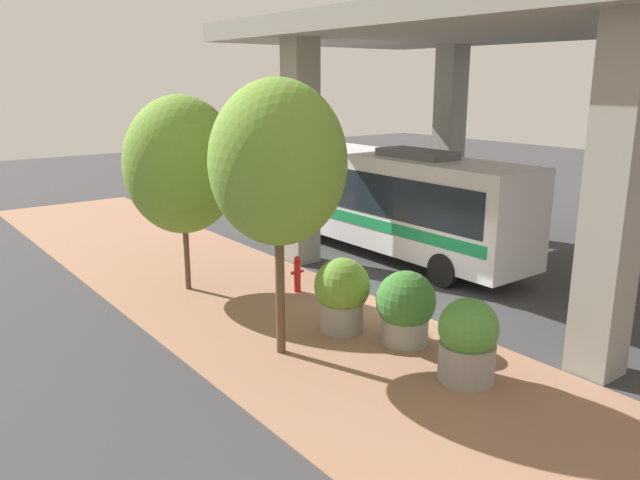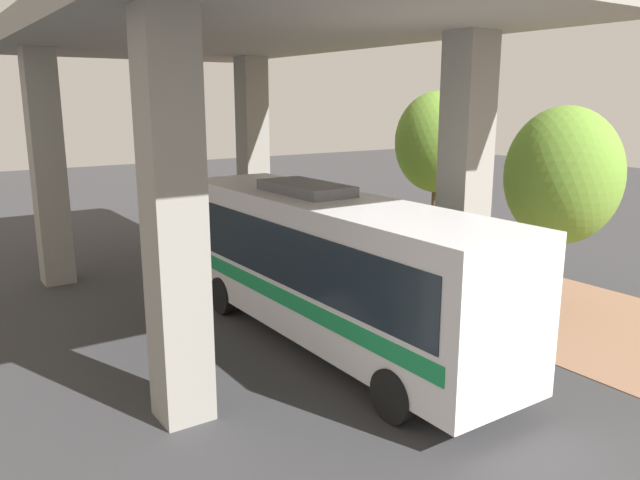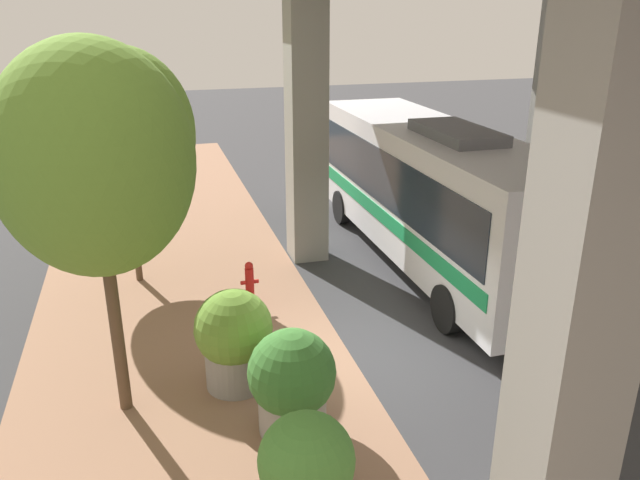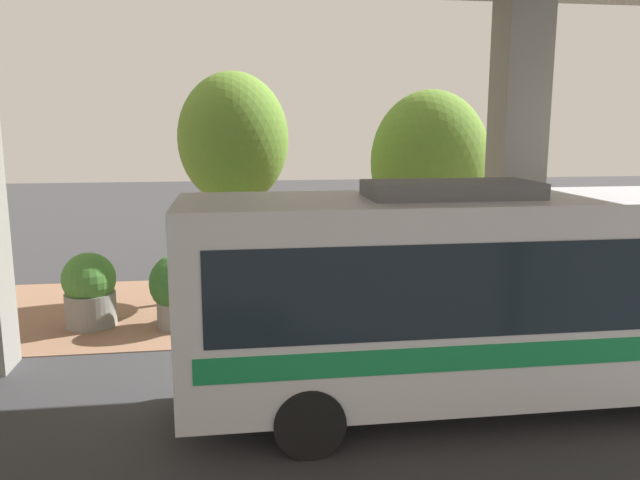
# 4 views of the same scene
# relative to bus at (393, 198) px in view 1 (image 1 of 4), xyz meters

# --- Properties ---
(ground_plane) EXTENTS (80.00, 80.00, 0.00)m
(ground_plane) POSITION_rel_bus_xyz_m (-3.33, -3.81, -2.00)
(ground_plane) COLOR #38383A
(ground_plane) RESTS_ON ground
(sidewalk_strip) EXTENTS (6.00, 40.00, 0.02)m
(sidewalk_strip) POSITION_rel_bus_xyz_m (-6.33, -3.81, -1.99)
(sidewalk_strip) COLOR #936B51
(sidewalk_strip) RESTS_ON ground
(overpass) EXTENTS (9.40, 18.28, 7.68)m
(overpass) POSITION_rel_bus_xyz_m (0.67, -3.81, 4.69)
(overpass) COLOR gray
(overpass) RESTS_ON ground
(bus) EXTENTS (2.58, 10.30, 3.69)m
(bus) POSITION_rel_bus_xyz_m (0.00, 0.00, 0.00)
(bus) COLOR silver
(bus) RESTS_ON ground
(fire_hydrant) EXTENTS (0.40, 0.19, 1.07)m
(fire_hydrant) POSITION_rel_bus_xyz_m (-4.80, -1.19, -1.46)
(fire_hydrant) COLOR red
(fire_hydrant) RESTS_ON ground
(planter_front) EXTENTS (1.19, 1.19, 1.71)m
(planter_front) POSITION_rel_bus_xyz_m (-5.20, -7.57, -1.15)
(planter_front) COLOR gray
(planter_front) RESTS_ON ground
(planter_middle) EXTENTS (1.33, 1.33, 1.80)m
(planter_middle) POSITION_rel_bus_xyz_m (-5.56, -4.10, -1.06)
(planter_middle) COLOR gray
(planter_middle) RESTS_ON ground
(planter_back) EXTENTS (1.36, 1.36, 1.71)m
(planter_back) POSITION_rel_bus_xyz_m (-4.90, -5.55, -1.13)
(planter_back) COLOR gray
(planter_back) RESTS_ON ground
(street_tree_near) EXTENTS (3.15, 3.15, 5.47)m
(street_tree_near) POSITION_rel_bus_xyz_m (-7.12, 0.94, 1.57)
(street_tree_near) COLOR brown
(street_tree_near) RESTS_ON ground
(street_tree_far) EXTENTS (2.85, 2.85, 5.90)m
(street_tree_far) POSITION_rel_bus_xyz_m (-7.41, -4.25, 2.18)
(street_tree_far) COLOR brown
(street_tree_far) RESTS_ON ground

